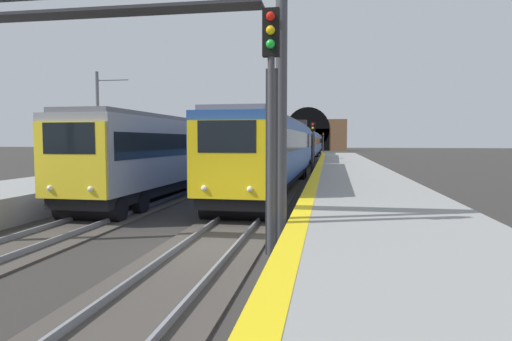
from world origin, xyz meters
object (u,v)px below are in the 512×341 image
Objects in this scene: catenary_mast_near at (224,136)px; train_adjacent_platform at (217,148)px; railway_signal_far at (323,140)px; overhead_signal_gantry at (104,45)px; railway_signal_near at (271,114)px; railway_signal_mid at (313,144)px; catenary_mast_far at (99,126)px; train_main_approaching at (304,145)px.

train_adjacent_platform is at bearing -167.24° from catenary_mast_near.
overhead_signal_gantry is (-99.76, 4.38, 2.47)m from railway_signal_far.
railway_signal_near is 100.44m from railway_signal_far.
railway_signal_near is 26.86m from railway_signal_mid.
railway_signal_far is at bearing -180.00° from railway_signal_near.
catenary_mast_near is 36.57m from catenary_mast_far.
railway_signal_far is (54.15, -1.81, 0.49)m from train_main_approaching.
railway_signal_near is 1.21× the size of railway_signal_far.
railway_signal_far is 0.69× the size of catenary_mast_near.
catenary_mast_near is (32.81, 7.43, 1.32)m from train_adjacent_platform.
catenary_mast_far reaches higher than train_main_approaching.
catenary_mast_near is (54.72, 14.37, 0.12)m from railway_signal_near.
catenary_mast_far is at bearing -179.99° from catenary_mast_near.
train_adjacent_platform is 8.48m from catenary_mast_far.
catenary_mast_near reaches higher than overhead_signal_gantry.
train_main_approaching is 24.91m from train_adjacent_platform.
train_adjacent_platform is at bearing -54.60° from railway_signal_mid.
catenary_mast_far is at bearing -58.80° from railway_signal_mid.
railway_signal_far reaches higher than railway_signal_mid.
train_adjacent_platform is at bearing -63.10° from catenary_mast_far.
train_adjacent_platform is 4.90× the size of catenary_mast_far.
railway_signal_mid is 0.58× the size of catenary_mast_far.
train_adjacent_platform is at bearing -10.88° from train_main_approaching.
catenary_mast_far is (-82.29, 14.36, 1.08)m from railway_signal_far.
train_main_approaching is at bearing -1.92° from railway_signal_far.
overhead_signal_gantry is at bearing -2.51° from railway_signal_far.
catenary_mast_near is (8.43, 12.56, 1.25)m from train_main_approaching.
railway_signal_near is 0.83× the size of catenary_mast_near.
catenary_mast_far is at bearing -61.89° from train_adjacent_platform.
railway_signal_far reaches higher than train_adjacent_platform.
catenary_mast_near reaches higher than train_adjacent_platform.
overhead_signal_gantry is (0.68, 4.38, 1.82)m from railway_signal_near.
railway_signal_mid reaches higher than train_adjacent_platform.
catenary_mast_near reaches higher than railway_signal_mid.
train_adjacent_platform is 23.01m from railway_signal_near.
catenary_mast_near reaches higher than railway_signal_near.
train_adjacent_platform is 8.53m from railway_signal_mid.
railway_signal_near is at bearing -141.64° from catenary_mast_far.
catenary_mast_near is (-45.72, 14.37, 0.77)m from railway_signal_far.
railway_signal_far is 0.52× the size of overhead_signal_gantry.
railway_signal_near is 0.62× the size of overhead_signal_gantry.
railway_signal_near is at bearing -165.28° from catenary_mast_near.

